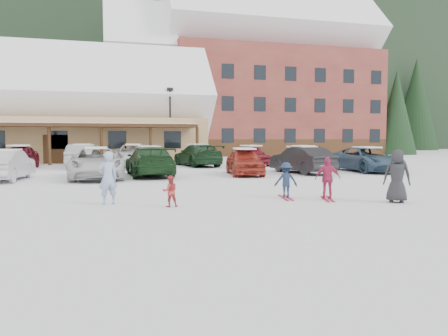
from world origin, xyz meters
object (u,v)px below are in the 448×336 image
object	(u,v)px
parked_car_11	(198,155)
parked_car_12	(251,155)
parked_car_13	(304,155)
parked_car_4	(244,162)
alpine_hotel	(254,83)
adult_skier	(108,178)
parked_car_8	(19,157)
parked_car_9	(82,156)
parked_car_5	(302,160)
lamp_post	(170,120)
parked_car_6	(367,159)
parked_car_2	(96,163)
child_navy	(286,180)
toddler_red	(170,191)
bystander_dark	(397,176)
parked_car_10	(133,156)
parked_car_1	(6,165)
parked_car_3	(149,161)
child_magenta	(328,178)

from	to	relation	value
parked_car_11	parked_car_12	distance (m)	3.85
parked_car_13	parked_car_4	bearing A→B (deg)	38.04
alpine_hotel	adult_skier	size ratio (longest dim) A/B	19.86
parked_car_8	parked_car_9	bearing A→B (deg)	5.99
adult_skier	parked_car_11	size ratio (longest dim) A/B	0.30
parked_car_5	adult_skier	bearing A→B (deg)	31.50
alpine_hotel	parked_car_4	size ratio (longest dim) A/B	7.61
lamp_post	parked_car_13	xyz separation A→B (m)	(8.95, -6.43, -2.74)
parked_car_6	parked_car_12	size ratio (longest dim) A/B	1.24
lamp_post	parked_car_2	bearing A→B (deg)	-112.08
child_navy	parked_car_11	bearing A→B (deg)	-80.54
toddler_red	parked_car_5	world-z (taller)	parked_car_5
bystander_dark	parked_car_5	size ratio (longest dim) A/B	0.36
parked_car_9	parked_car_10	world-z (taller)	parked_car_9
toddler_red	parked_car_11	bearing A→B (deg)	-105.09
adult_skier	parked_car_12	xyz separation A→B (m)	(10.04, 16.16, -0.08)
bystander_dark	parked_car_9	size ratio (longest dim) A/B	0.35
parked_car_1	parked_car_10	size ratio (longest dim) A/B	0.78
parked_car_9	parked_car_13	size ratio (longest dim) A/B	1.11
parked_car_3	adult_skier	bearing A→B (deg)	75.46
child_navy	parked_car_6	bearing A→B (deg)	-123.43
parked_car_2	parked_car_8	bearing A→B (deg)	119.61
child_navy	parked_car_2	xyz separation A→B (m)	(-6.11, 8.77, 0.16)
parked_car_1	parked_car_13	xyz separation A→B (m)	(18.65, 7.51, -0.01)
alpine_hotel	parked_car_3	world-z (taller)	alpine_hotel
toddler_red	parked_car_12	world-z (taller)	parked_car_12
parked_car_9	parked_car_8	bearing A→B (deg)	5.50
lamp_post	bystander_dark	world-z (taller)	lamp_post
adult_skier	parked_car_2	bearing A→B (deg)	-104.77
parked_car_5	child_magenta	bearing A→B (deg)	60.23
parked_car_10	parked_car_12	distance (m)	8.25
alpine_hotel	parked_car_4	distance (m)	31.48
parked_car_2	parked_car_10	size ratio (longest dim) A/B	0.98
bystander_dark	parked_car_4	world-z (taller)	bystander_dark
parked_car_10	parked_car_12	bearing A→B (deg)	-2.99
parked_car_4	parked_car_1	bearing A→B (deg)	-171.73
parked_car_2	lamp_post	bearing A→B (deg)	66.72
parked_car_2	parked_car_10	xyz separation A→B (m)	(2.28, 8.20, 0.01)
parked_car_3	parked_car_8	size ratio (longest dim) A/B	1.20
parked_car_9	parked_car_12	xyz separation A→B (m)	(11.49, -0.63, -0.06)
parked_car_12	parked_car_13	world-z (taller)	parked_car_12
alpine_hotel	adult_skier	xyz separation A→B (m)	(-17.63, -37.30, -7.84)
child_magenta	parked_car_10	xyz separation A→B (m)	(-5.01, 17.60, 0.08)
bystander_dark	parked_car_1	xyz separation A→B (m)	(-12.99, 10.70, -0.11)
parked_car_13	toddler_red	bearing A→B (deg)	45.24
toddler_red	parked_car_1	world-z (taller)	parked_car_1
toddler_red	parked_car_8	bearing A→B (deg)	-68.98
bystander_dark	parked_car_5	bearing A→B (deg)	-65.51
alpine_hotel	parked_car_9	size ratio (longest dim) A/B	6.73
bystander_dark	parked_car_6	size ratio (longest dim) A/B	0.32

